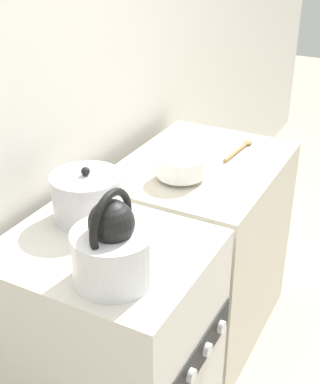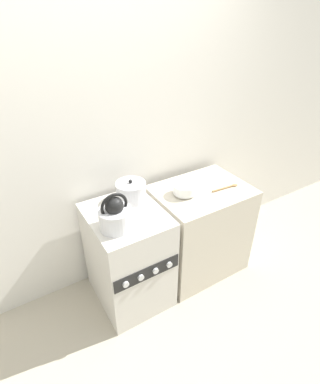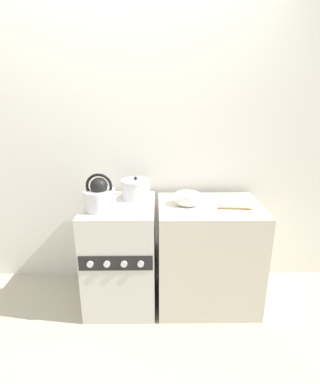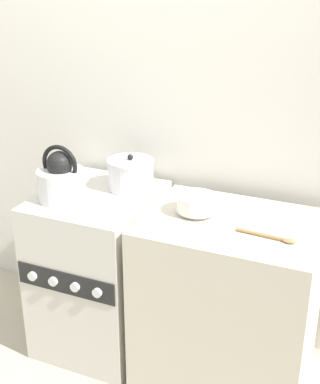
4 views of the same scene
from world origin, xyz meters
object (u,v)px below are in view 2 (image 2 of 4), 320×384
at_px(cooking_pot, 131,192).
at_px(kettle, 116,215).
at_px(stove, 128,257).
at_px(enamel_bowl, 185,189).

bearing_deg(cooking_pot, kettle, -133.65).
bearing_deg(stove, cooking_pot, 48.96).
bearing_deg(stove, enamel_bowl, -0.31).
height_order(kettle, enamel_bowl, kettle).
height_order(stove, enamel_bowl, enamel_bowl).
bearing_deg(kettle, enamel_bowl, 9.69).
xyz_separation_m(stove, enamel_bowl, (0.51, -0.00, 0.46)).
bearing_deg(cooking_pot, enamel_bowl, -19.52).
bearing_deg(kettle, stove, 43.40).
bearing_deg(enamel_bowl, stove, 179.69).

